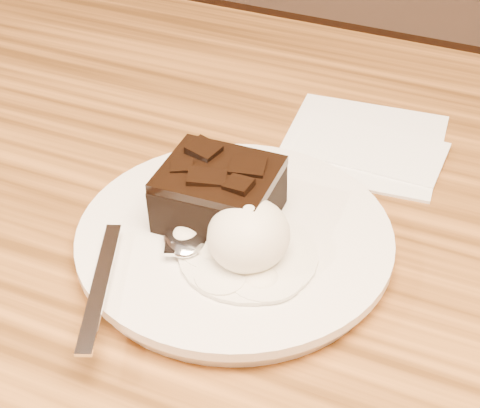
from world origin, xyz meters
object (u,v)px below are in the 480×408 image
at_px(ice_cream_scoop, 249,235).
at_px(napkin, 363,142).
at_px(plate, 235,242).
at_px(brownie, 219,197).
at_px(spoon, 186,238).

distance_m(ice_cream_scoop, napkin, 0.21).
height_order(plate, brownie, brownie).
bearing_deg(ice_cream_scoop, spoon, -173.70).
distance_m(plate, ice_cream_scoop, 0.04).
xyz_separation_m(brownie, spoon, (-0.01, -0.04, -0.01)).
distance_m(ice_cream_scoop, spoon, 0.05).
distance_m(plate, brownie, 0.04).
distance_m(plate, napkin, 0.19).
bearing_deg(ice_cream_scoop, brownie, 139.53).
relative_size(plate, brownie, 2.85).
height_order(plate, spoon, spoon).
bearing_deg(plate, brownie, 147.39).
bearing_deg(ice_cream_scoop, napkin, 82.56).
relative_size(brownie, spoon, 0.45).
xyz_separation_m(plate, ice_cream_scoop, (0.02, -0.02, 0.03)).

